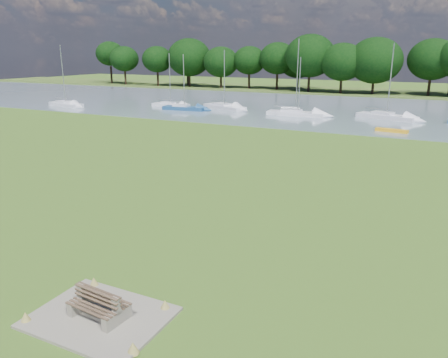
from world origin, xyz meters
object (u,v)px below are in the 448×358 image
at_px(sailboat_4, 184,107).
at_px(kayak, 392,130).
at_px(sailboat_5, 224,106).
at_px(sailboat_0, 170,104).
at_px(bench_pair, 99,305).
at_px(sailboat_1, 65,103).
at_px(sailboat_6, 298,113).
at_px(sailboat_8, 295,112).
at_px(sailboat_3, 386,115).

bearing_deg(sailboat_4, kayak, -16.76).
bearing_deg(sailboat_5, kayak, 1.76).
bearing_deg(sailboat_0, sailboat_5, 10.23).
xyz_separation_m(bench_pair, sailboat_5, (-19.81, 49.05, -0.00)).
bearing_deg(sailboat_1, sailboat_0, 37.78).
xyz_separation_m(sailboat_4, sailboat_6, (16.52, 1.27, -0.03)).
xyz_separation_m(kayak, sailboat_4, (-28.86, 5.75, 0.30)).
height_order(sailboat_0, sailboat_5, sailboat_5).
bearing_deg(sailboat_6, sailboat_1, 178.57).
xyz_separation_m(bench_pair, sailboat_4, (-24.26, 45.07, 0.01)).
bearing_deg(sailboat_8, sailboat_0, 174.93).
bearing_deg(sailboat_8, bench_pair, -82.61).
bearing_deg(sailboat_8, sailboat_5, 166.39).
xyz_separation_m(kayak, sailboat_3, (-1.70, 9.59, 0.33)).
relative_size(sailboat_1, sailboat_6, 1.22).
xyz_separation_m(bench_pair, kayak, (4.60, 39.32, -0.29)).
distance_m(sailboat_1, sailboat_4, 19.25).
height_order(bench_pair, sailboat_6, sailboat_6).
xyz_separation_m(sailboat_1, sailboat_5, (23.25, 8.13, -0.03)).
xyz_separation_m(bench_pair, sailboat_6, (-7.75, 46.34, -0.02)).
xyz_separation_m(sailboat_0, sailboat_1, (-14.77, -6.74, 0.04)).
xyz_separation_m(sailboat_6, sailboat_8, (-0.51, 0.47, 0.03)).
relative_size(kayak, sailboat_3, 0.36).
distance_m(bench_pair, sailboat_5, 52.90).
xyz_separation_m(sailboat_5, sailboat_6, (12.06, -2.71, -0.02)).
height_order(bench_pair, sailboat_3, sailboat_3).
distance_m(kayak, sailboat_5, 26.28).
bearing_deg(sailboat_3, kayak, -60.04).
relative_size(sailboat_1, sailboat_3, 0.99).
bearing_deg(sailboat_6, sailboat_0, 166.16).
bearing_deg(sailboat_0, sailboat_4, -31.78).
distance_m(sailboat_3, sailboat_8, 11.35).
xyz_separation_m(sailboat_4, sailboat_5, (4.46, 3.98, -0.02)).
bearing_deg(sailboat_4, sailboat_3, 2.56).
height_order(sailboat_4, sailboat_5, sailboat_5).
bearing_deg(sailboat_4, sailboat_5, 36.25).
bearing_deg(sailboat_1, sailboat_5, 32.52).
height_order(sailboat_0, sailboat_1, sailboat_1).
xyz_separation_m(bench_pair, sailboat_3, (2.90, 48.91, 0.04)).
bearing_deg(sailboat_5, sailboat_0, -147.22).
distance_m(sailboat_0, sailboat_8, 20.05).
xyz_separation_m(sailboat_4, sailboat_8, (16.01, 1.73, -0.01)).
distance_m(bench_pair, sailboat_3, 48.99).
bearing_deg(kayak, sailboat_1, -173.37).
distance_m(kayak, sailboat_3, 9.75).
bearing_deg(sailboat_0, sailboat_6, -2.74).
xyz_separation_m(bench_pair, sailboat_1, (-43.06, 40.92, 0.02)).
height_order(sailboat_0, sailboat_6, sailboat_0).
xyz_separation_m(kayak, sailboat_5, (-24.41, 9.73, 0.28)).
height_order(sailboat_1, sailboat_5, sailboat_1).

